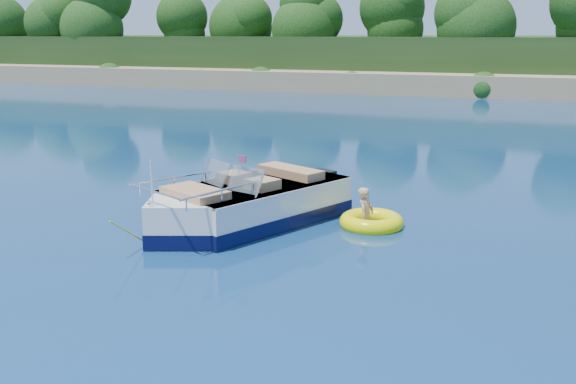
% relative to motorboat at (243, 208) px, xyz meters
% --- Properties ---
extents(ground, '(160.00, 160.00, 0.00)m').
position_rel_motorboat_xyz_m(ground, '(1.57, -1.91, -0.40)').
color(ground, '#092243').
rests_on(ground, ground).
extents(shoreline, '(170.00, 59.00, 6.00)m').
position_rel_motorboat_xyz_m(shoreline, '(1.57, 61.86, 0.57)').
color(shoreline, '#907A54').
rests_on(shoreline, ground).
extents(treeline, '(150.00, 7.12, 8.19)m').
position_rel_motorboat_xyz_m(treeline, '(1.61, 39.10, 5.14)').
color(treeline, black).
rests_on(treeline, ground).
extents(motorboat, '(3.85, 5.82, 2.08)m').
position_rel_motorboat_xyz_m(motorboat, '(0.00, 0.00, 0.00)').
color(motorboat, white).
rests_on(motorboat, ground).
extents(tow_tube, '(1.68, 1.68, 0.39)m').
position_rel_motorboat_xyz_m(tow_tube, '(2.76, 0.94, -0.30)').
color(tow_tube, '#FEF604').
rests_on(tow_tube, ground).
extents(boy, '(0.39, 0.76, 1.44)m').
position_rel_motorboat_xyz_m(boy, '(2.64, 0.89, -0.40)').
color(boy, tan).
rests_on(boy, ground).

